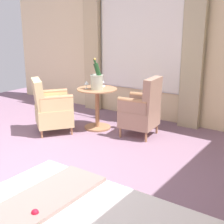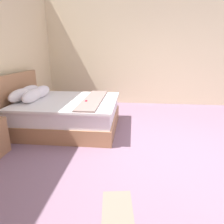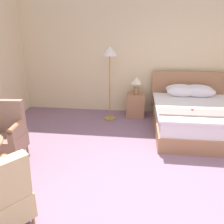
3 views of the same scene
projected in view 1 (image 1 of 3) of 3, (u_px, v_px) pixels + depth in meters
The scene contains 8 objects.
wall_window_side at pixel (142, 33), 5.72m from camera, with size 0.27×6.60×3.13m.
side_table_round at pixel (97, 106), 5.28m from camera, with size 0.67×0.67×0.70m.
champagne_bucket at pixel (97, 80), 5.08m from camera, with size 0.21×0.21×0.52m.
wine_glass_near_bucket at pixel (102, 81), 5.31m from camera, with size 0.08×0.08×0.14m.
wine_glass_near_edge at pixel (86, 83), 5.18m from camera, with size 0.08×0.08×0.13m.
snack_plate at pixel (101, 86), 5.37m from camera, with size 0.16×0.16×0.04m.
armchair_by_window at pixel (142, 110), 4.91m from camera, with size 0.58×0.59×0.95m.
armchair_facing_bed at pixel (51, 109), 5.11m from camera, with size 0.81×0.80×0.89m.
Camera 1 is at (1.90, 2.96, 1.75)m, focal length 50.00 mm.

